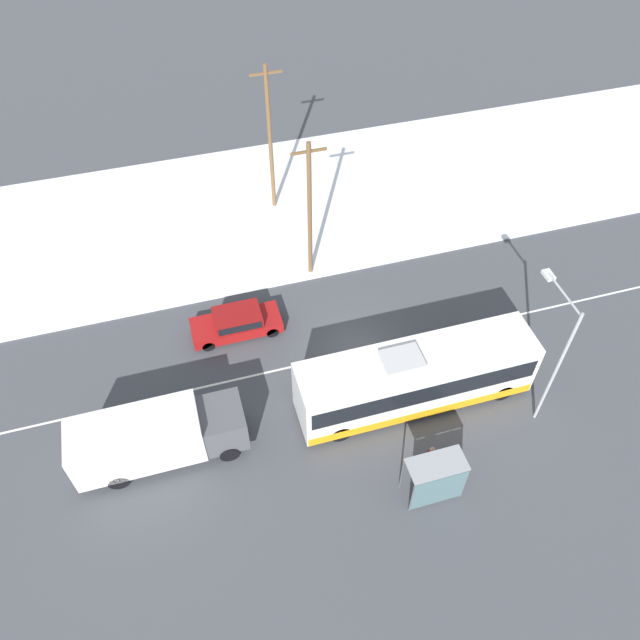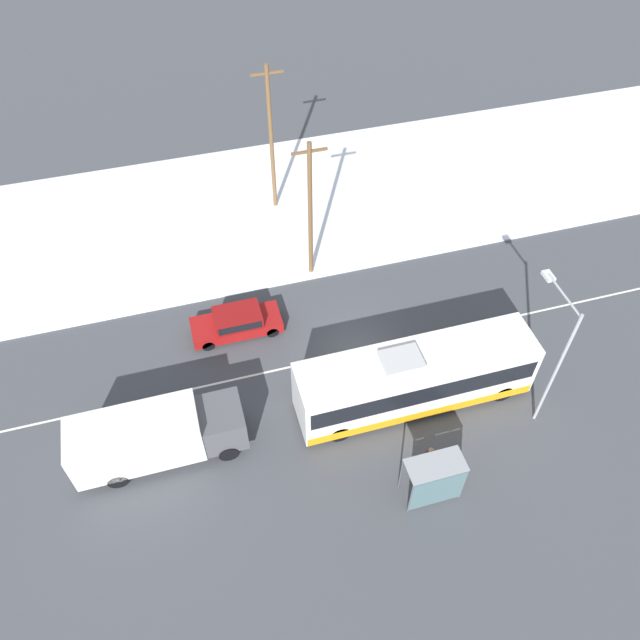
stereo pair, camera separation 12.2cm
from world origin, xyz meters
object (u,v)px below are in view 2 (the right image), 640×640
at_px(sedan_car, 237,321).
at_px(utility_pole_snowlot, 271,139).
at_px(pedestrian_at_stop, 430,456).
at_px(box_truck, 155,436).
at_px(bus_shelter, 436,479).
at_px(city_bus, 415,378).
at_px(utility_pole_roadside, 310,211).
at_px(streetlamp, 555,347).

distance_m(sedan_car, utility_pole_snowlot, 11.38).
height_order(pedestrian_at_stop, utility_pole_snowlot, utility_pole_snowlot).
relative_size(box_truck, bus_shelter, 3.05).
bearing_deg(box_truck, city_bus, -1.37).
height_order(city_bus, sedan_car, city_bus).
xyz_separation_m(box_truck, utility_pole_snowlot, (8.98, 15.94, 3.29)).
bearing_deg(utility_pole_roadside, streetlamp, -57.45).
height_order(box_truck, utility_pole_roadside, utility_pole_roadside).
distance_m(sedan_car, bus_shelter, 13.04).
height_order(box_truck, bus_shelter, box_truck).
distance_m(pedestrian_at_stop, bus_shelter, 1.61).
distance_m(box_truck, streetlamp, 17.47).
bearing_deg(sedan_car, utility_pole_roadside, -146.25).
height_order(bus_shelter, streetlamp, streetlamp).
distance_m(bus_shelter, streetlamp, 7.49).
height_order(city_bus, bus_shelter, city_bus).
distance_m(box_truck, sedan_car, 7.84).
bearing_deg(bus_shelter, pedestrian_at_stop, 73.49).
bearing_deg(utility_pole_snowlot, sedan_car, -113.79).
bearing_deg(streetlamp, bus_shelter, -154.44).
xyz_separation_m(city_bus, streetlamp, (5.19, -1.98, 2.90)).
bearing_deg(pedestrian_at_stop, utility_pole_roadside, 97.23).
bearing_deg(utility_pole_snowlot, utility_pole_roadside, -84.84).
bearing_deg(pedestrian_at_stop, city_bus, 80.17).
height_order(bus_shelter, utility_pole_roadside, utility_pole_roadside).
height_order(streetlamp, utility_pole_roadside, utility_pole_roadside).
height_order(box_truck, sedan_car, box_truck).
distance_m(city_bus, utility_pole_roadside, 10.40).
xyz_separation_m(box_truck, sedan_car, (4.70, 6.23, -0.80)).
xyz_separation_m(box_truck, utility_pole_roadside, (9.56, 9.48, 2.87)).
relative_size(sedan_car, pedestrian_at_stop, 2.98).
bearing_deg(utility_pole_roadside, bus_shelter, -85.04).
xyz_separation_m(city_bus, pedestrian_at_stop, (-0.62, -3.56, -0.74)).
distance_m(sedan_car, streetlamp, 15.48).
bearing_deg(utility_pole_roadside, city_bus, -76.71).
bearing_deg(utility_pole_roadside, utility_pole_snowlot, 95.16).
xyz_separation_m(bus_shelter, streetlamp, (6.22, 2.97, 2.93)).
relative_size(box_truck, utility_pole_snowlot, 0.79).
bearing_deg(city_bus, utility_pole_roadside, 103.29).
xyz_separation_m(pedestrian_at_stop, streetlamp, (5.80, 1.58, 3.64)).
bearing_deg(streetlamp, sedan_car, 145.51).
height_order(sedan_car, bus_shelter, bus_shelter).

